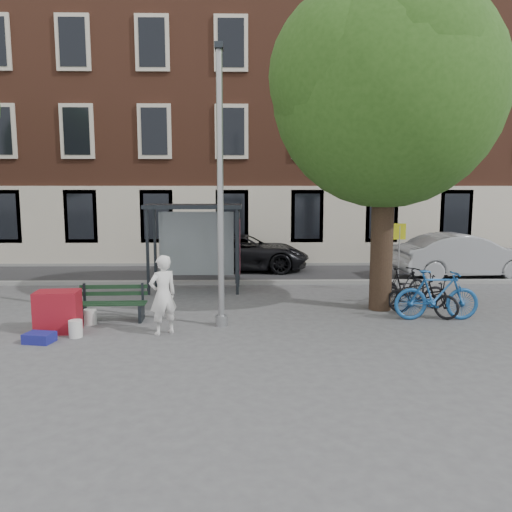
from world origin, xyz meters
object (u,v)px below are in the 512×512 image
Objects in this scene: red_stand at (58,312)px; bike_b at (437,295)px; painter at (163,295)px; bike_c at (423,297)px; bench at (112,305)px; car_silver at (464,256)px; bike_d at (403,285)px; car_dark at (243,252)px; lamppost at (220,202)px; bike_a at (412,291)px; bus_shelter at (208,228)px; notice_sign at (399,242)px.

bike_b is at bearing 5.59° from red_stand.
painter is 6.23m from bike_c.
bike_c is at bearing 0.29° from bench.
painter is at bearing 120.57° from car_silver.
bike_d is at bearing 40.26° from bike_c.
bench is 7.44m from bike_c.
car_dark is at bearing 64.67° from red_stand.
car_silver is at bearing -28.30° from bike_b.
bike_a is (4.87, 1.60, -2.33)m from lamppost.
car_dark is at bearing 7.43° from bike_d.
bike_d is at bearing 15.65° from bike_a.
lamppost is 1.30× the size of car_silver.
lamppost is 1.22× the size of car_dark.
bike_d reaches higher than bench.
painter reaches higher than bike_a.
lamppost is at bearing 121.61° from car_silver.
car_silver reaches higher than bike_c.
bike_c is 1.94× the size of red_stand.
bus_shelter reaches higher than painter.
bus_shelter is at bearing -132.24° from painter.
bike_b is 6.39m from car_silver.
bike_c is at bearing 8.35° from red_stand.
car_silver is at bearing 40.44° from notice_sign.
painter is 0.98× the size of bike_a.
bus_shelter reaches higher than bike_c.
notice_sign reaches higher than car_dark.
lamppost is 10.30m from car_silver.
bike_b is at bearing 158.52° from bike_d.
lamppost is at bearing -179.95° from car_dark.
bike_d is (5.40, -2.00, -1.42)m from bus_shelter.
bike_c is at bearing 152.74° from bike_d.
bus_shelter is at bearing 167.77° from car_dark.
painter is at bearing 99.98° from bike_b.
red_stand is 0.43× the size of notice_sign.
painter is 11.44m from car_silver.
bike_b is at bearing -165.11° from bike_a.
car_dark is (-4.43, 7.06, 0.24)m from bike_c.
car_dark reaches higher than bench.
bus_shelter is (-0.61, 4.11, -0.87)m from lamppost.
bus_shelter is 0.57× the size of car_dark.
bench is at bearing -118.63° from bus_shelter.
bike_a is 0.35× the size of car_dark.
bench is (-1.38, 1.12, -0.47)m from painter.
painter is 6.60m from bike_d.
lamppost is 3.66× the size of bike_d.
notice_sign reaches higher than car_silver.
notice_sign reaches higher than bike_b.
car_silver is (3.08, 5.59, 0.18)m from bike_b.
painter reaches higher than red_stand.
painter is 0.97× the size of bike_c.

